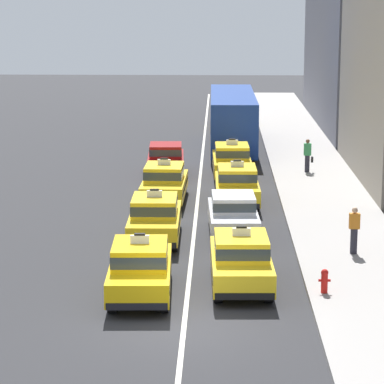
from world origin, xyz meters
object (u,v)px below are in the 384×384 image
sedan_left_fourth (166,159)px  pedestrian_mid_block (354,230)px  taxi_right_fourth (232,160)px  sedan_right_second (233,213)px  taxi_left_second (155,217)px  pedestrian_near_crosswalk (308,156)px  taxi_left_third (164,182)px  taxi_right_nearest (241,259)px  bus_right_fifth (232,118)px  taxi_right_sixth (231,115)px  fire_hydrant (324,280)px  taxi_left_nearest (140,268)px  taxi_right_third (237,184)px

sedan_left_fourth → pedestrian_mid_block: (7.26, -14.63, 0.12)m
taxi_right_fourth → sedan_right_second: bearing=-90.5°
taxi_left_second → taxi_right_fourth: size_ratio=0.99×
taxi_left_second → pedestrian_mid_block: (6.95, -2.05, 0.09)m
pedestrian_near_crosswalk → taxi_left_third: bearing=-136.3°
taxi_right_nearest → pedestrian_mid_block: taxi_right_nearest is taller
taxi_right_fourth → pedestrian_near_crosswalk: size_ratio=2.80×
sedan_right_second → taxi_right_fourth: size_ratio=0.95×
taxi_right_nearest → bus_right_fifth: bearing=89.8°
bus_right_fifth → taxi_right_sixth: bearing=89.9°
taxi_right_fourth → fire_hydrant: (2.52, -18.43, -0.33)m
taxi_right_fourth → taxi_left_nearest: bearing=-99.1°
taxi_left_second → fire_hydrant: taxi_left_second is taller
bus_right_fifth → pedestrian_mid_block: bearing=-80.4°
sedan_left_fourth → taxi_right_nearest: taxi_right_nearest is taller
taxi_right_third → taxi_right_sixth: (0.00, 23.30, 0.00)m
bus_right_fifth → taxi_right_sixth: size_ratio=2.44×
bus_right_fifth → taxi_left_second: bearing=-98.5°
taxi_left_third → sedan_left_fourth: taxi_left_third is taller
sedan_left_fourth → bus_right_fifth: size_ratio=0.39×
taxi_right_nearest → taxi_left_second: bearing=119.0°
taxi_right_third → taxi_right_sixth: same height
taxi_left_second → taxi_right_fourth: bearing=76.2°
taxi_left_third → sedan_left_fourth: (-0.28, 6.10, -0.03)m
taxi_right_sixth → fire_hydrant: taxi_right_sixth is taller
taxi_right_third → taxi_right_fourth: same height
sedan_right_second → pedestrian_mid_block: bearing=-35.3°
taxi_left_nearest → bus_right_fifth: (3.09, 27.13, 0.94)m
taxi_left_third → pedestrian_mid_block: taxi_left_third is taller
taxi_left_nearest → sedan_left_fourth: taxi_left_nearest is taller
taxi_left_nearest → taxi_left_second: (-0.00, 6.41, 0.00)m
pedestrian_mid_block → fire_hydrant: 4.61m
taxi_left_third → bus_right_fifth: (3.12, 14.23, 0.94)m
bus_right_fifth → fire_hydrant: 27.25m
taxi_left_nearest → taxi_right_nearest: size_ratio=1.00×
taxi_right_fourth → pedestrian_near_crosswalk: taxi_right_fourth is taller
taxi_right_nearest → pedestrian_mid_block: size_ratio=2.84×
sedan_right_second → pedestrian_near_crosswalk: bearing=72.3°
taxi_left_nearest → sedan_right_second: bearing=68.5°
taxi_left_nearest → taxi_right_nearest: bearing=17.9°
taxi_right_nearest → pedestrian_mid_block: 5.19m
taxi_left_second → taxi_right_fourth: 12.39m
sedan_left_fourth → sedan_right_second: same height
taxi_left_second → sedan_left_fourth: (-0.31, 12.58, -0.03)m
sedan_right_second → taxi_right_third: taxi_right_third is taller
sedan_left_fourth → taxi_right_fourth: (3.27, -0.54, 0.03)m
taxi_right_nearest → pedestrian_near_crosswalk: size_ratio=2.80×
taxi_right_sixth → fire_hydrant: bearing=-86.2°
sedan_left_fourth → pedestrian_near_crosswalk: 7.06m
bus_right_fifth → taxi_right_sixth: bus_right_fifth is taller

